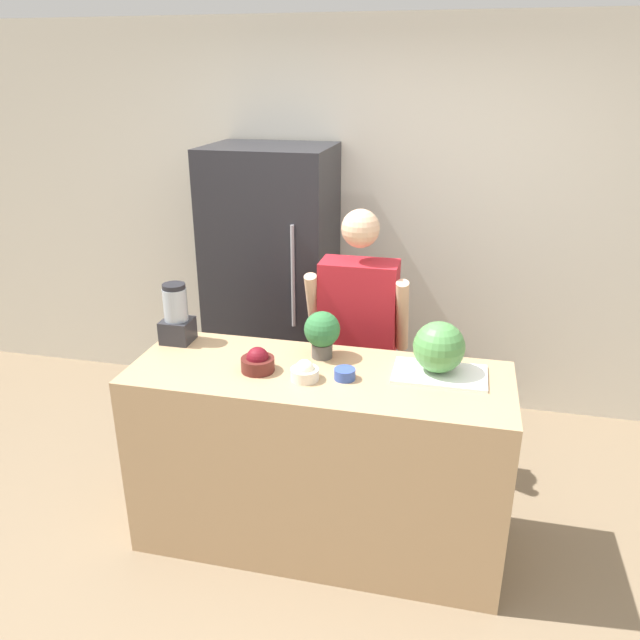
{
  "coord_description": "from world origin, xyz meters",
  "views": [
    {
      "loc": [
        0.6,
        -2.22,
        2.27
      ],
      "look_at": [
        0.0,
        0.35,
        1.21
      ],
      "focal_mm": 35.0,
      "sensor_mm": 36.0,
      "label": 1
    }
  ],
  "objects_px": {
    "watermelon": "(439,347)",
    "blender": "(176,316)",
    "person": "(358,345)",
    "bowl_small_blue": "(345,374)",
    "bowl_cherries": "(258,362)",
    "refrigerator": "(273,285)",
    "potted_plant": "(322,332)",
    "bowl_cream": "(305,372)"
  },
  "relations": [
    {
      "from": "bowl_small_blue",
      "to": "blender",
      "type": "xyz_separation_m",
      "value": [
        -0.92,
        0.22,
        0.11
      ]
    },
    {
      "from": "bowl_cream",
      "to": "potted_plant",
      "type": "relative_size",
      "value": 0.55
    },
    {
      "from": "bowl_cherries",
      "to": "bowl_small_blue",
      "type": "relative_size",
      "value": 1.61
    },
    {
      "from": "bowl_cherries",
      "to": "potted_plant",
      "type": "bearing_deg",
      "value": 39.88
    },
    {
      "from": "bowl_cherries",
      "to": "blender",
      "type": "distance_m",
      "value": 0.57
    },
    {
      "from": "person",
      "to": "bowl_small_blue",
      "type": "bearing_deg",
      "value": -85.16
    },
    {
      "from": "bowl_cream",
      "to": "bowl_small_blue",
      "type": "xyz_separation_m",
      "value": [
        0.18,
        0.05,
        -0.01
      ]
    },
    {
      "from": "refrigerator",
      "to": "bowl_cherries",
      "type": "height_order",
      "value": "refrigerator"
    },
    {
      "from": "person",
      "to": "bowl_small_blue",
      "type": "distance_m",
      "value": 0.73
    },
    {
      "from": "watermelon",
      "to": "blender",
      "type": "bearing_deg",
      "value": 176.97
    },
    {
      "from": "bowl_small_blue",
      "to": "bowl_cream",
      "type": "bearing_deg",
      "value": -165.31
    },
    {
      "from": "bowl_cream",
      "to": "potted_plant",
      "type": "bearing_deg",
      "value": 84.76
    },
    {
      "from": "refrigerator",
      "to": "bowl_cream",
      "type": "height_order",
      "value": "refrigerator"
    },
    {
      "from": "watermelon",
      "to": "bowl_cream",
      "type": "distance_m",
      "value": 0.63
    },
    {
      "from": "person",
      "to": "bowl_cherries",
      "type": "xyz_separation_m",
      "value": [
        -0.35,
        -0.72,
        0.19
      ]
    },
    {
      "from": "watermelon",
      "to": "bowl_cream",
      "type": "height_order",
      "value": "watermelon"
    },
    {
      "from": "refrigerator",
      "to": "blender",
      "type": "relative_size",
      "value": 5.86
    },
    {
      "from": "potted_plant",
      "to": "blender",
      "type": "bearing_deg",
      "value": 178.71
    },
    {
      "from": "watermelon",
      "to": "bowl_cream",
      "type": "xyz_separation_m",
      "value": [
        -0.58,
        -0.2,
        -0.1
      ]
    },
    {
      "from": "blender",
      "to": "potted_plant",
      "type": "distance_m",
      "value": 0.77
    },
    {
      "from": "blender",
      "to": "potted_plant",
      "type": "bearing_deg",
      "value": -1.29
    },
    {
      "from": "watermelon",
      "to": "bowl_cherries",
      "type": "height_order",
      "value": "watermelon"
    },
    {
      "from": "bowl_small_blue",
      "to": "watermelon",
      "type": "bearing_deg",
      "value": 20.65
    },
    {
      "from": "watermelon",
      "to": "bowl_cherries",
      "type": "bearing_deg",
      "value": -168.75
    },
    {
      "from": "refrigerator",
      "to": "watermelon",
      "type": "distance_m",
      "value": 1.65
    },
    {
      "from": "bowl_cream",
      "to": "person",
      "type": "bearing_deg",
      "value": 81.21
    },
    {
      "from": "blender",
      "to": "bowl_cream",
      "type": "bearing_deg",
      "value": -19.9
    },
    {
      "from": "bowl_cream",
      "to": "watermelon",
      "type": "bearing_deg",
      "value": 18.89
    },
    {
      "from": "bowl_cherries",
      "to": "bowl_small_blue",
      "type": "height_order",
      "value": "bowl_cherries"
    },
    {
      "from": "bowl_cherries",
      "to": "bowl_cream",
      "type": "xyz_separation_m",
      "value": [
        0.24,
        -0.04,
        -0.01
      ]
    },
    {
      "from": "bowl_small_blue",
      "to": "potted_plant",
      "type": "height_order",
      "value": "potted_plant"
    },
    {
      "from": "bowl_cream",
      "to": "blender",
      "type": "relative_size",
      "value": 0.42
    },
    {
      "from": "blender",
      "to": "person",
      "type": "bearing_deg",
      "value": 29.25
    },
    {
      "from": "bowl_cherries",
      "to": "bowl_small_blue",
      "type": "xyz_separation_m",
      "value": [
        0.41,
        0.01,
        -0.02
      ]
    },
    {
      "from": "bowl_cherries",
      "to": "potted_plant",
      "type": "distance_m",
      "value": 0.35
    },
    {
      "from": "watermelon",
      "to": "blender",
      "type": "xyz_separation_m",
      "value": [
        -1.33,
        0.07,
        0.01
      ]
    },
    {
      "from": "person",
      "to": "blender",
      "type": "height_order",
      "value": "person"
    },
    {
      "from": "refrigerator",
      "to": "potted_plant",
      "type": "relative_size",
      "value": 7.8
    },
    {
      "from": "person",
      "to": "watermelon",
      "type": "bearing_deg",
      "value": -49.84
    },
    {
      "from": "person",
      "to": "bowl_small_blue",
      "type": "relative_size",
      "value": 16.29
    },
    {
      "from": "person",
      "to": "blender",
      "type": "bearing_deg",
      "value": -150.75
    },
    {
      "from": "refrigerator",
      "to": "bowl_cherries",
      "type": "xyz_separation_m",
      "value": [
        0.34,
        -1.33,
        0.09
      ]
    }
  ]
}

